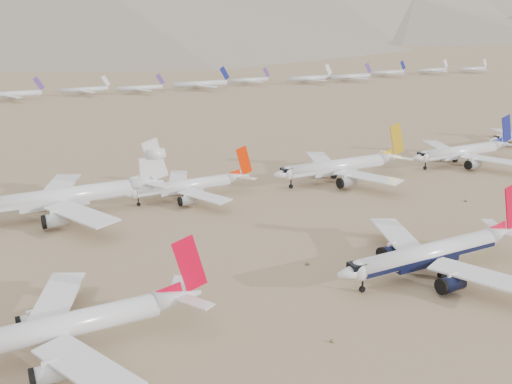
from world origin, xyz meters
TOP-DOWN VIEW (x-y plane):
  - ground at (0.00, 0.00)m, footprint 7000.00×7000.00m
  - main_airliner at (-7.75, -2.26)m, footprint 50.29×49.12m
  - second_airliner at (-84.96, 3.80)m, footprint 47.81×46.73m
  - row2_navy_widebody at (73.41, 65.17)m, footprint 48.70×47.62m
  - row2_gold_tail at (18.07, 67.99)m, footprint 51.30×50.17m
  - row2_orange_tail at (-35.76, 73.79)m, footprint 41.22×40.32m
  - row2_white_trijet at (-71.42, 74.99)m, footprint 56.30×55.02m
  - distant_storage_row at (49.88, 327.84)m, footprint 664.04×56.62m
  - foothills at (526.68, 1100.00)m, footprint 4637.50×1395.00m

SIDE VIEW (x-z plane):
  - ground at x=0.00m, z-range 0.00..0.00m
  - row2_orange_tail at x=-35.76m, z-range -3.23..11.48m
  - distant_storage_row at x=49.88m, z-range -3.13..11.81m
  - second_airliner at x=-84.96m, z-range -3.73..13.22m
  - row2_navy_widebody at x=73.41m, z-range -3.83..13.50m
  - main_airliner at x=-7.75m, z-range -3.99..13.75m
  - row2_gold_tail at x=18.07m, z-range -4.03..14.24m
  - row2_white_trijet at x=-71.42m, z-range -4.20..15.75m
  - foothills at x=526.68m, z-range -10.35..144.65m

